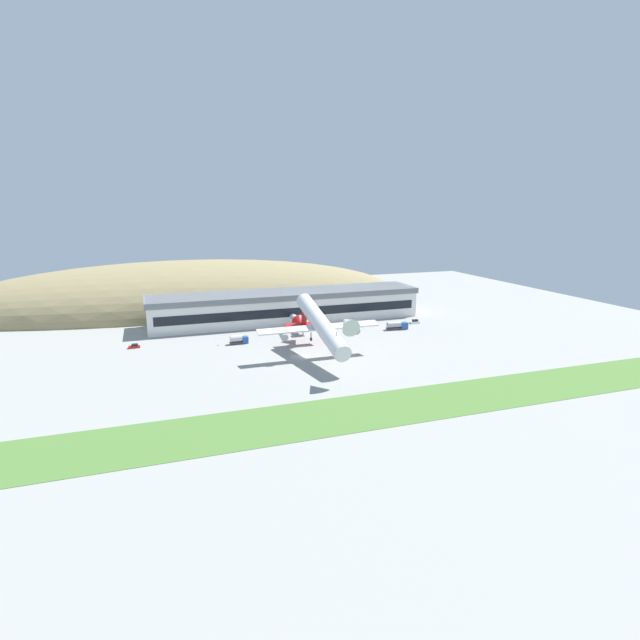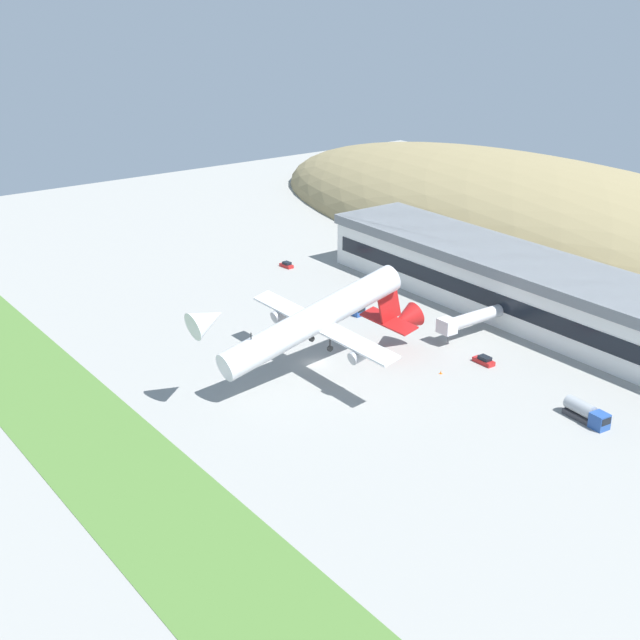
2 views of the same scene
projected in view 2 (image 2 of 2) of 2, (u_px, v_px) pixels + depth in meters
The scene contains 12 objects.
ground_plane at pixel (314, 362), 168.75m from camera, with size 337.17×337.17×0.00m, color gray.
grass_strip_foreground at pixel (82, 432), 143.32m from camera, with size 303.45×20.09×0.08m, color #4C7533.
hill_backdrop at pixel (547, 241), 243.80m from camera, with size 221.85×76.94×43.31m, color #8E7F56.
terminal_building at pixel (534, 287), 187.32m from camera, with size 112.14×20.99×12.62m.
jetway_0 at pixel (468, 320), 178.41m from camera, with size 3.38×16.20×5.43m.
cargo_airplane at pixel (317, 321), 159.31m from camera, with size 39.79×49.93×16.54m.
service_car_0 at pixel (287, 265), 222.36m from camera, with size 3.84×2.03×1.45m.
service_car_1 at pixel (484, 361), 168.00m from camera, with size 4.37×1.84×1.55m.
fuel_truck at pixel (352, 306), 192.63m from camera, with size 6.44×2.65×3.14m.
box_truck at pixel (586, 413), 146.25m from camera, with size 8.61×2.99×3.22m.
traffic_cone_0 at pixel (441, 372), 163.93m from camera, with size 0.52×0.52×0.58m.
traffic_cone_1 at pixel (331, 302), 198.36m from camera, with size 0.52×0.52×0.58m.
Camera 2 is at (124.87, -90.15, 69.45)m, focal length 50.00 mm.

